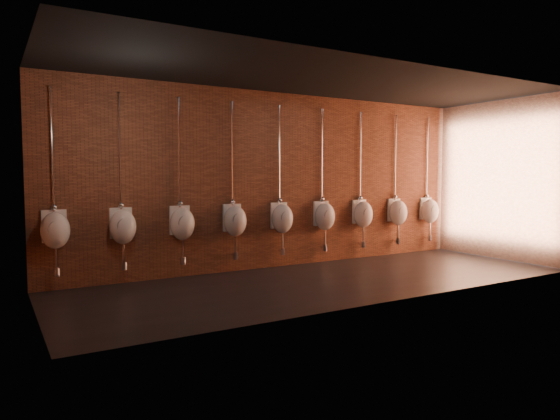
% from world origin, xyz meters
% --- Properties ---
extents(ground, '(8.50, 8.50, 0.00)m').
position_xyz_m(ground, '(0.00, 0.00, 0.00)').
color(ground, black).
rests_on(ground, ground).
extents(room_shell, '(8.54, 3.04, 3.22)m').
position_xyz_m(room_shell, '(0.00, 0.00, 2.01)').
color(room_shell, black).
rests_on(room_shell, ground).
extents(urinal_0, '(0.42, 0.37, 2.72)m').
position_xyz_m(urinal_0, '(-3.88, 1.36, 0.92)').
color(urinal_0, white).
rests_on(urinal_0, ground).
extents(urinal_1, '(0.42, 0.37, 2.72)m').
position_xyz_m(urinal_1, '(-2.93, 1.36, 0.92)').
color(urinal_1, white).
rests_on(urinal_1, ground).
extents(urinal_2, '(0.42, 0.37, 2.72)m').
position_xyz_m(urinal_2, '(-1.97, 1.36, 0.92)').
color(urinal_2, white).
rests_on(urinal_2, ground).
extents(urinal_3, '(0.42, 0.37, 2.72)m').
position_xyz_m(urinal_3, '(-1.02, 1.36, 0.92)').
color(urinal_3, white).
rests_on(urinal_3, ground).
extents(urinal_4, '(0.42, 0.37, 2.72)m').
position_xyz_m(urinal_4, '(-0.07, 1.36, 0.92)').
color(urinal_4, white).
rests_on(urinal_4, ground).
extents(urinal_5, '(0.42, 0.37, 2.72)m').
position_xyz_m(urinal_5, '(0.88, 1.36, 0.92)').
color(urinal_5, white).
rests_on(urinal_5, ground).
extents(urinal_6, '(0.42, 0.37, 2.72)m').
position_xyz_m(urinal_6, '(1.83, 1.36, 0.92)').
color(urinal_6, white).
rests_on(urinal_6, ground).
extents(urinal_7, '(0.42, 0.37, 2.72)m').
position_xyz_m(urinal_7, '(2.78, 1.36, 0.92)').
color(urinal_7, white).
rests_on(urinal_7, ground).
extents(urinal_8, '(0.42, 0.37, 2.72)m').
position_xyz_m(urinal_8, '(3.73, 1.36, 0.92)').
color(urinal_8, white).
rests_on(urinal_8, ground).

